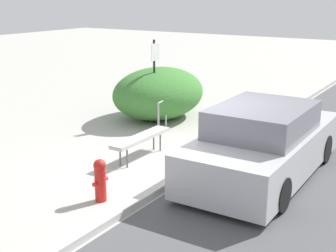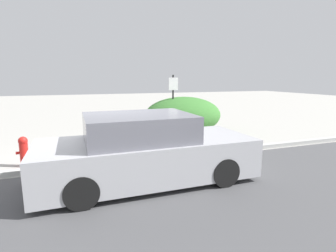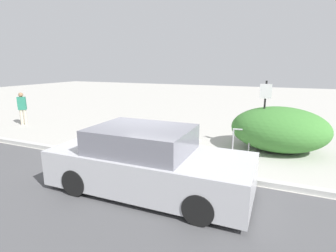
# 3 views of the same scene
# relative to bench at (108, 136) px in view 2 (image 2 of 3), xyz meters

# --- Properties ---
(ground_plane) EXTENTS (60.00, 60.00, 0.00)m
(ground_plane) POSITION_rel_bench_xyz_m (-0.20, -1.33, -0.46)
(ground_plane) COLOR #ADAAA3
(curb) EXTENTS (60.00, 0.20, 0.13)m
(curb) POSITION_rel_bench_xyz_m (-0.20, -1.33, -0.39)
(curb) COLOR #B7B7B2
(curb) RESTS_ON ground_plane
(bench) EXTENTS (1.80, 0.34, 0.51)m
(bench) POSITION_rel_bench_xyz_m (0.00, 0.00, 0.00)
(bench) COLOR #515156
(bench) RESTS_ON ground_plane
(bike_rack) EXTENTS (0.55, 0.14, 0.83)m
(bike_rack) POSITION_rel_bench_xyz_m (2.02, 0.77, 0.04)
(bike_rack) COLOR #99999E
(bike_rack) RESTS_ON ground_plane
(sign_post) EXTENTS (0.36, 0.08, 2.30)m
(sign_post) POSITION_rel_bench_xyz_m (2.61, 1.40, 0.93)
(sign_post) COLOR black
(sign_post) RESTS_ON ground_plane
(fire_hydrant) EXTENTS (0.36, 0.22, 0.77)m
(fire_hydrant) POSITION_rel_bench_xyz_m (-2.16, -0.69, -0.05)
(fire_hydrant) COLOR red
(fire_hydrant) RESTS_ON ground_plane
(shrub_hedge) EXTENTS (3.07, 2.36, 1.46)m
(shrub_hedge) POSITION_rel_bench_xyz_m (3.10, 1.59, 0.27)
(shrub_hedge) COLOR #3D7A33
(shrub_hedge) RESTS_ON ground_plane
(parked_car_near) EXTENTS (4.49, 1.86, 1.46)m
(parked_car_near) POSITION_rel_bench_xyz_m (0.46, -2.63, 0.20)
(parked_car_near) COLOR black
(parked_car_near) RESTS_ON ground_plane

